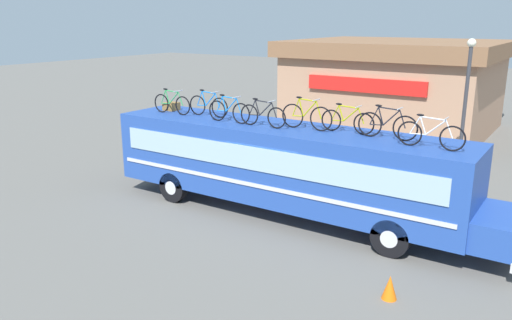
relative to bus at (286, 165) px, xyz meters
The scene contains 14 objects.
ground_plane 1.69m from the bus, behind, with size 120.00×120.00×0.00m, color #605E59.
bus is the anchor object (origin of this frame).
luggage_bag_1 5.28m from the bus, behind, with size 0.48×0.46×0.28m, color olive.
rooftop_bicycle_1 4.82m from the bus, behind, with size 1.66×0.44×0.88m.
rooftop_bicycle_2 3.54m from the bus, behind, with size 1.65×0.44×0.91m.
rooftop_bicycle_3 2.53m from the bus, 169.83° to the right, with size 1.62×0.44×0.90m.
rooftop_bicycle_4 1.74m from the bus, 152.47° to the right, with size 1.66×0.44×0.88m.
rooftop_bicycle_5 1.74m from the bus, ahead, with size 1.71×0.44×0.98m.
rooftop_bicycle_6 2.46m from the bus, ahead, with size 1.67×0.44×0.86m.
rooftop_bicycle_7 3.51m from the bus, ahead, with size 1.72×0.44×0.94m.
rooftop_bicycle_8 4.72m from the bus, ahead, with size 1.74×0.44×0.88m.
roadside_building 15.20m from the bus, 96.20° to the left, with size 10.95×9.82×4.97m.
traffic_cone 5.76m from the bus, 34.85° to the right, with size 0.35×0.35×0.57m, color orange.
street_lamp 8.02m from the bus, 61.25° to the left, with size 0.32×0.32×5.43m.
Camera 1 is at (7.97, -13.51, 6.12)m, focal length 36.00 mm.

